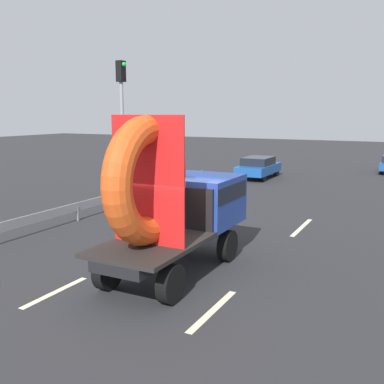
# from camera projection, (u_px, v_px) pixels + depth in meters

# --- Properties ---
(ground_plane) EXTENTS (120.00, 120.00, 0.00)m
(ground_plane) POSITION_uv_depth(u_px,v_px,m) (167.00, 272.00, 11.55)
(ground_plane) COLOR #28282B
(flatbed_truck) EXTENTS (2.02, 5.23, 4.05)m
(flatbed_truck) POSITION_uv_depth(u_px,v_px,m) (178.00, 201.00, 11.35)
(flatbed_truck) COLOR black
(flatbed_truck) RESTS_ON ground_plane
(distant_sedan) EXTENTS (1.77, 4.13, 1.35)m
(distant_sedan) POSITION_uv_depth(u_px,v_px,m) (258.00, 167.00, 28.12)
(distant_sedan) COLOR black
(distant_sedan) RESTS_ON ground_plane
(traffic_light) EXTENTS (0.42, 0.36, 6.34)m
(traffic_light) POSITION_uv_depth(u_px,v_px,m) (122.00, 113.00, 19.66)
(traffic_light) COLOR gray
(traffic_light) RESTS_ON ground_plane
(guardrail) EXTENTS (0.10, 17.55, 0.71)m
(guardrail) POSITION_uv_depth(u_px,v_px,m) (113.00, 198.00, 18.89)
(guardrail) COLOR gray
(guardrail) RESTS_ON ground_plane
(lane_dash_left_near) EXTENTS (0.16, 2.01, 0.01)m
(lane_dash_left_near) POSITION_uv_depth(u_px,v_px,m) (55.00, 292.00, 10.24)
(lane_dash_left_near) COLOR beige
(lane_dash_left_near) RESTS_ON ground_plane
(lane_dash_left_far) EXTENTS (0.16, 2.71, 0.01)m
(lane_dash_left_far) POSITION_uv_depth(u_px,v_px,m) (205.00, 220.00, 17.21)
(lane_dash_left_far) COLOR beige
(lane_dash_left_far) RESTS_ON ground_plane
(lane_dash_right_near) EXTENTS (0.16, 2.23, 0.01)m
(lane_dash_right_near) POSITION_uv_depth(u_px,v_px,m) (213.00, 310.00, 9.29)
(lane_dash_right_near) COLOR beige
(lane_dash_right_near) RESTS_ON ground_plane
(lane_dash_right_far) EXTENTS (0.16, 2.74, 0.01)m
(lane_dash_right_far) POSITION_uv_depth(u_px,v_px,m) (302.00, 227.00, 16.05)
(lane_dash_right_far) COLOR beige
(lane_dash_right_far) RESTS_ON ground_plane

